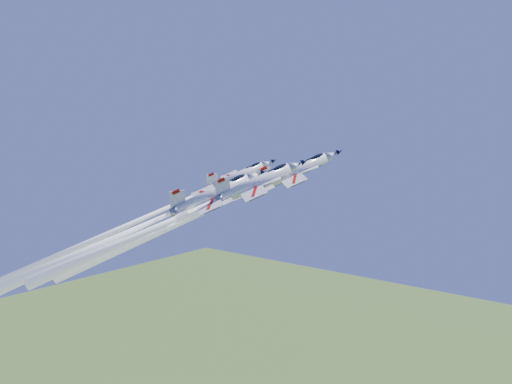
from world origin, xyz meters
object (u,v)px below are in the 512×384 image
Objects in this scene: jet_left at (148,216)px; jet_right at (178,218)px; jet_lead at (209,209)px; jet_slot at (137,228)px.

jet_left reaches higher than jet_right.
jet_lead reaches higher than jet_right.
jet_right reaches higher than jet_slot.
jet_lead is at bearing 122.98° from jet_right.
jet_lead is 1.11× the size of jet_slot.
jet_left reaches higher than jet_slot.
jet_lead is at bearing 51.04° from jet_left.
jet_lead is at bearing 96.74° from jet_slot.
jet_lead reaches higher than jet_left.
jet_lead reaches higher than jet_slot.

